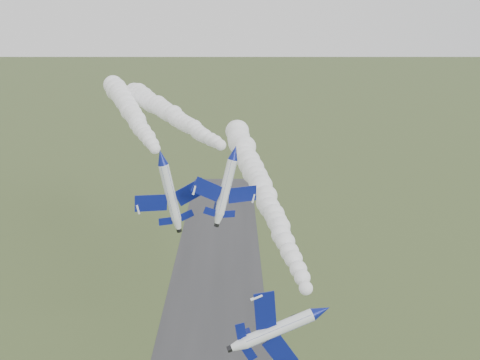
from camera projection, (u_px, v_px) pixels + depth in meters
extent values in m
cylinder|color=white|center=(321.00, 311.00, 62.58)|extent=(3.42, 8.68, 1.92)
cone|color=navy|center=(338.00, 336.00, 57.55)|extent=(2.29, 2.53, 1.92)
cone|color=white|center=(307.00, 290.00, 67.42)|extent=(2.22, 2.13, 1.92)
cylinder|color=black|center=(305.00, 286.00, 68.37)|extent=(1.07, 0.77, 0.97)
ellipsoid|color=black|center=(332.00, 319.00, 60.58)|extent=(1.78, 3.09, 1.28)
cube|color=navy|center=(311.00, 287.00, 62.33)|extent=(2.03, 2.68, 4.44)
cube|color=navy|center=(324.00, 328.00, 64.33)|extent=(2.03, 2.68, 4.44)
cube|color=navy|center=(306.00, 283.00, 66.04)|extent=(0.93, 1.23, 1.94)
cube|color=navy|center=(313.00, 304.00, 67.10)|extent=(0.93, 1.23, 1.94)
cube|color=navy|center=(320.00, 291.00, 66.45)|extent=(2.40, 1.98, 0.83)
cylinder|color=white|center=(161.00, 157.00, 80.39)|extent=(4.41, 9.16, 1.88)
cone|color=navy|center=(168.00, 167.00, 75.19)|extent=(2.48, 2.80, 1.88)
cone|color=white|center=(156.00, 149.00, 85.39)|extent=(2.36, 2.39, 1.88)
cylinder|color=black|center=(155.00, 148.00, 86.37)|extent=(1.10, 0.89, 0.95)
ellipsoid|color=black|center=(163.00, 157.00, 78.07)|extent=(2.09, 3.32, 1.25)
cube|color=navy|center=(140.00, 162.00, 80.49)|extent=(5.41, 3.87, 1.07)
cube|color=navy|center=(181.00, 152.00, 81.96)|extent=(5.41, 3.87, 1.07)
cube|color=navy|center=(146.00, 153.00, 84.11)|extent=(2.38, 1.74, 0.51)
cube|color=navy|center=(167.00, 148.00, 84.90)|extent=(2.38, 1.74, 0.51)
cube|color=navy|center=(155.00, 143.00, 83.80)|extent=(1.04, 1.81, 2.34)
cylinder|color=white|center=(234.00, 153.00, 80.13)|extent=(5.09, 8.49, 1.85)
cone|color=navy|center=(249.00, 161.00, 75.47)|extent=(2.59, 2.77, 1.85)
cone|color=white|center=(221.00, 146.00, 84.62)|extent=(2.42, 2.40, 1.85)
cylinder|color=black|center=(219.00, 144.00, 85.50)|extent=(1.10, 0.93, 0.94)
ellipsoid|color=black|center=(241.00, 152.00, 78.13)|extent=(2.29, 3.15, 1.23)
cube|color=navy|center=(214.00, 149.00, 79.49)|extent=(5.10, 4.02, 1.35)
cube|color=navy|center=(249.00, 156.00, 82.24)|extent=(5.10, 4.02, 1.35)
cube|color=navy|center=(214.00, 145.00, 83.09)|extent=(2.25, 1.80, 0.62)
cube|color=navy|center=(233.00, 149.00, 84.56)|extent=(2.25, 1.80, 0.62)
cube|color=navy|center=(226.00, 139.00, 83.39)|extent=(1.28, 1.75, 2.17)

